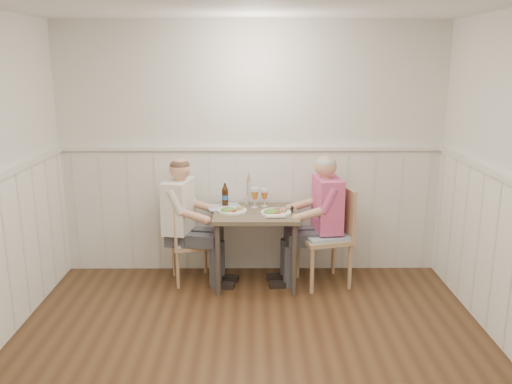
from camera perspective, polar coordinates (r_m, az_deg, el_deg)
room_shell at (r=3.39m, az=-0.62°, el=1.87°), size 4.04×4.54×2.60m
wainscot at (r=4.28m, az=-0.55°, el=-7.11°), size 4.00×4.49×1.34m
dining_table at (r=5.39m, az=-0.01°, el=-3.19°), size 0.83×0.70×0.75m
chair_right at (r=5.47m, az=7.77°, el=-4.20°), size 0.58×0.58×0.99m
chair_left at (r=5.54m, az=-7.35°, el=-4.98°), size 0.47×0.47×0.82m
man_in_pink at (r=5.48m, az=7.03°, el=-3.93°), size 0.65×0.45×1.33m
diner_cream at (r=5.49m, az=-7.68°, el=-4.03°), size 0.65×0.47×1.30m
plate_man at (r=5.28m, az=2.01°, el=-2.05°), size 0.30×0.30×0.08m
plate_diner at (r=5.35m, az=-2.66°, el=-1.86°), size 0.29×0.29×0.07m
beer_glass_a at (r=5.52m, az=0.91°, el=-0.28°), size 0.07×0.07×0.18m
beer_glass_b at (r=5.47m, az=-0.15°, el=-0.25°), size 0.08×0.08×0.21m
beer_bottle at (r=5.55m, az=-3.27°, el=-0.40°), size 0.07×0.07×0.24m
rolled_napkin at (r=5.13m, az=2.04°, el=-2.58°), size 0.19×0.06×0.04m
grass_vase at (r=5.62m, az=-1.00°, el=0.33°), size 0.04×0.04×0.35m
gingham_mat at (r=5.53m, az=-3.38°, el=-1.57°), size 0.39×0.34×0.01m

